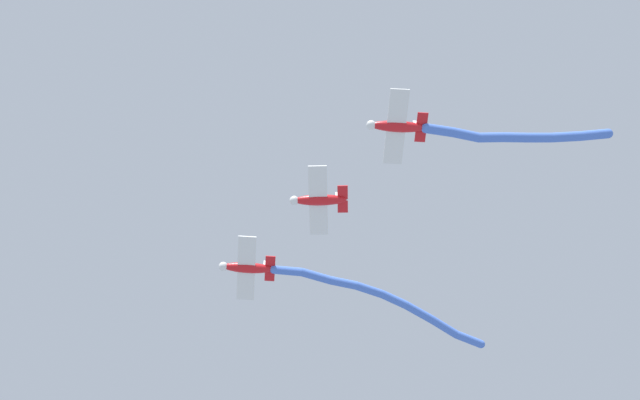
% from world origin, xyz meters
% --- Properties ---
extents(airplane_lead, '(6.48, 6.81, 1.93)m').
position_xyz_m(airplane_lead, '(3.07, 2.82, 82.76)').
color(airplane_lead, red).
extents(smoke_trail_lead, '(12.44, 20.45, 2.75)m').
position_xyz_m(smoke_trail_lead, '(-5.47, -8.34, 81.79)').
color(smoke_trail_lead, '#4C75DB').
extents(airplane_left_wing, '(6.22, 7.13, 1.93)m').
position_xyz_m(airplane_left_wing, '(-7.41, 4.30, 83.01)').
color(airplane_left_wing, red).
extents(airplane_right_wing, '(6.43, 6.85, 1.93)m').
position_xyz_m(airplane_right_wing, '(-17.90, 5.80, 83.26)').
color(airplane_right_wing, red).
extents(smoke_trail_right_wing, '(13.82, 13.18, 3.02)m').
position_xyz_m(smoke_trail_right_wing, '(-26.08, -2.45, 84.07)').
color(smoke_trail_right_wing, '#4C75DB').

